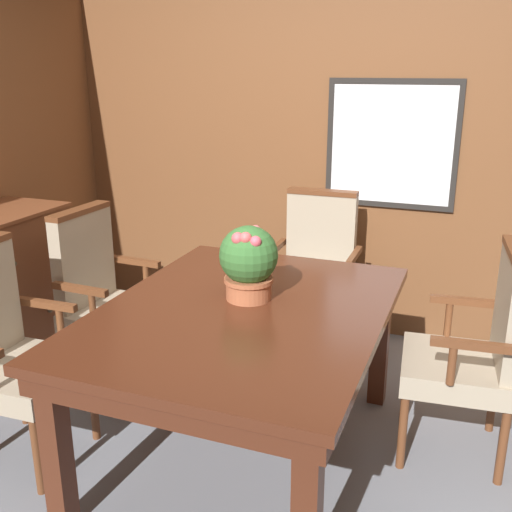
{
  "coord_description": "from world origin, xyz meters",
  "views": [
    {
      "loc": [
        0.98,
        -2.02,
        1.8
      ],
      "look_at": [
        0.04,
        0.43,
        0.96
      ],
      "focal_mm": 42.0,
      "sensor_mm": 36.0,
      "label": 1
    }
  ],
  "objects_px": {
    "chair_left_far": "(104,293)",
    "dining_table": "(244,327)",
    "chair_head_far": "(316,268)",
    "potted_plant": "(249,261)",
    "chair_left_near": "(5,347)",
    "chair_right_far": "(477,347)"
  },
  "relations": [
    {
      "from": "chair_left_near",
      "to": "chair_left_far",
      "type": "relative_size",
      "value": 1.0
    },
    {
      "from": "chair_left_near",
      "to": "chair_right_far",
      "type": "bearing_deg",
      "value": -71.01
    },
    {
      "from": "chair_left_far",
      "to": "dining_table",
      "type": "bearing_deg",
      "value": -107.53
    },
    {
      "from": "dining_table",
      "to": "chair_left_near",
      "type": "xyz_separation_m",
      "value": [
        -1.04,
        -0.38,
        -0.11
      ]
    },
    {
      "from": "potted_plant",
      "to": "chair_right_far",
      "type": "bearing_deg",
      "value": 15.77
    },
    {
      "from": "chair_left_far",
      "to": "chair_right_far",
      "type": "relative_size",
      "value": 1.0
    },
    {
      "from": "dining_table",
      "to": "chair_right_far",
      "type": "height_order",
      "value": "chair_right_far"
    },
    {
      "from": "dining_table",
      "to": "potted_plant",
      "type": "bearing_deg",
      "value": 101.48
    },
    {
      "from": "chair_left_near",
      "to": "chair_right_far",
      "type": "xyz_separation_m",
      "value": [
        2.03,
        0.78,
        0.0
      ]
    },
    {
      "from": "dining_table",
      "to": "chair_left_near",
      "type": "distance_m",
      "value": 1.11
    },
    {
      "from": "chair_left_far",
      "to": "chair_right_far",
      "type": "xyz_separation_m",
      "value": [
        2.01,
        0.04,
        0.0
      ]
    },
    {
      "from": "chair_head_far",
      "to": "chair_left_far",
      "type": "height_order",
      "value": "same"
    },
    {
      "from": "chair_head_far",
      "to": "potted_plant",
      "type": "relative_size",
      "value": 3.0
    },
    {
      "from": "chair_left_near",
      "to": "potted_plant",
      "type": "distance_m",
      "value": 1.19
    },
    {
      "from": "dining_table",
      "to": "chair_left_far",
      "type": "relative_size",
      "value": 1.56
    },
    {
      "from": "chair_head_far",
      "to": "chair_left_far",
      "type": "bearing_deg",
      "value": -140.21
    },
    {
      "from": "chair_head_far",
      "to": "chair_left_far",
      "type": "relative_size",
      "value": 1.0
    },
    {
      "from": "chair_head_far",
      "to": "dining_table",
      "type": "bearing_deg",
      "value": -90.82
    },
    {
      "from": "chair_head_far",
      "to": "potted_plant",
      "type": "bearing_deg",
      "value": -92.0
    },
    {
      "from": "dining_table",
      "to": "potted_plant",
      "type": "xyz_separation_m",
      "value": [
        -0.02,
        0.11,
        0.28
      ]
    },
    {
      "from": "chair_left_near",
      "to": "chair_head_far",
      "type": "bearing_deg",
      "value": -34.79
    },
    {
      "from": "dining_table",
      "to": "chair_right_far",
      "type": "distance_m",
      "value": 1.08
    }
  ]
}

